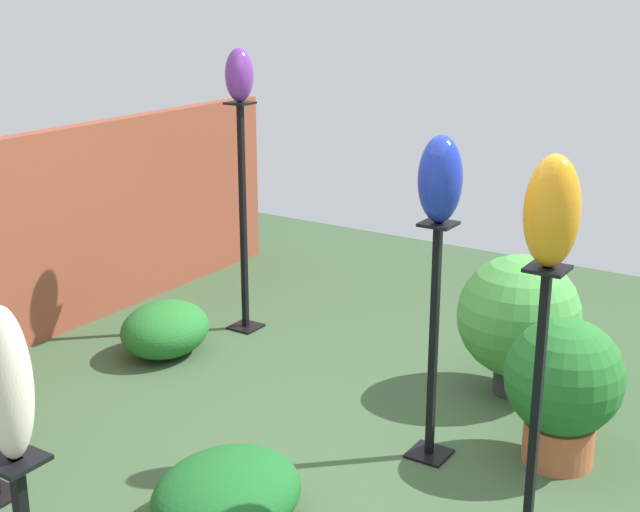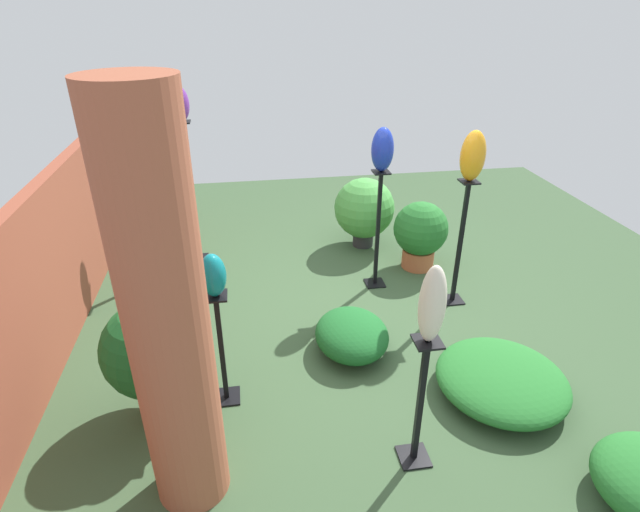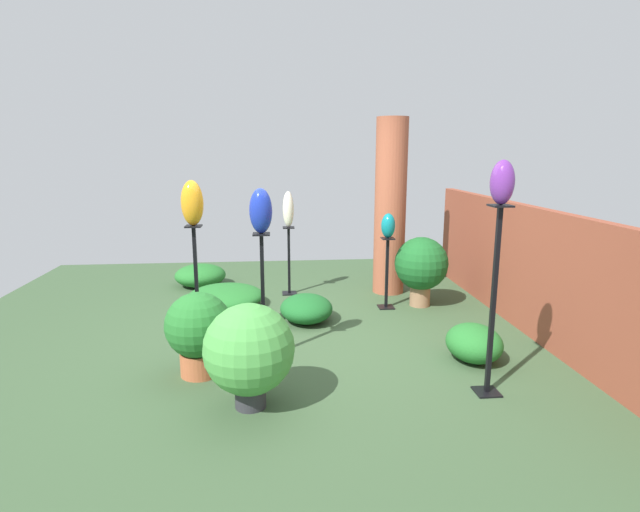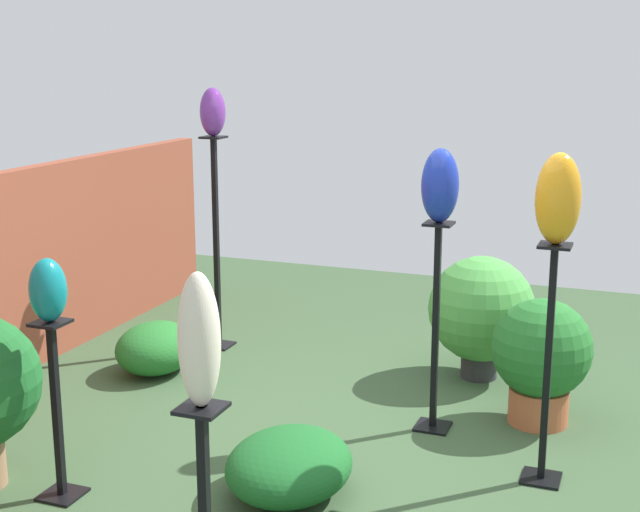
# 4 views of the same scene
# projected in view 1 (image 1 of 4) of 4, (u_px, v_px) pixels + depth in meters

# --- Properties ---
(ground_plane) EXTENTS (8.00, 8.00, 0.00)m
(ground_plane) POSITION_uv_depth(u_px,v_px,m) (334.00, 473.00, 4.43)
(ground_plane) COLOR #385133
(pedestal_violet) EXTENTS (0.20, 0.20, 1.59)m
(pedestal_violet) POSITION_uv_depth(u_px,v_px,m) (243.00, 227.00, 6.08)
(pedestal_violet) COLOR black
(pedestal_violet) RESTS_ON ground
(pedestal_amber) EXTENTS (0.20, 0.20, 1.26)m
(pedestal_amber) POSITION_uv_depth(u_px,v_px,m) (535.00, 422.00, 3.72)
(pedestal_amber) COLOR black
(pedestal_amber) RESTS_ON ground
(pedestal_cobalt) EXTENTS (0.20, 0.20, 1.25)m
(pedestal_cobalt) POSITION_uv_depth(u_px,v_px,m) (433.00, 353.00, 4.43)
(pedestal_cobalt) COLOR black
(pedestal_cobalt) RESTS_ON ground
(art_vase_violet) EXTENTS (0.19, 0.18, 0.35)m
(art_vase_violet) POSITION_uv_depth(u_px,v_px,m) (239.00, 75.00, 5.78)
(art_vase_violet) COLOR #6B2D8C
(art_vase_violet) RESTS_ON pedestal_violet
(art_vase_ivory) EXTENTS (0.15, 0.15, 0.49)m
(art_vase_ivory) POSITION_uv_depth(u_px,v_px,m) (8.00, 384.00, 2.62)
(art_vase_ivory) COLOR beige
(art_vase_ivory) RESTS_ON pedestal_ivory
(art_vase_amber) EXTENTS (0.20, 0.22, 0.45)m
(art_vase_amber) POSITION_uv_depth(u_px,v_px,m) (552.00, 211.00, 3.45)
(art_vase_amber) COLOR orange
(art_vase_amber) RESTS_ON pedestal_amber
(art_vase_cobalt) EXTENTS (0.21, 0.21, 0.42)m
(art_vase_cobalt) POSITION_uv_depth(u_px,v_px,m) (440.00, 179.00, 4.17)
(art_vase_cobalt) COLOR #192D9E
(art_vase_cobalt) RESTS_ON pedestal_cobalt
(potted_plant_front_right) EXTENTS (0.72, 0.72, 0.85)m
(potted_plant_front_right) POSITION_uv_depth(u_px,v_px,m) (519.00, 318.00, 5.17)
(potted_plant_front_right) COLOR #2D2D33
(potted_plant_front_right) RESTS_ON ground
(potted_plant_mid_right) EXTENTS (0.60, 0.60, 0.77)m
(potted_plant_mid_right) POSITION_uv_depth(u_px,v_px,m) (563.00, 384.00, 4.42)
(potted_plant_mid_right) COLOR #B25B38
(potted_plant_mid_right) RESTS_ON ground
(foliage_bed_west) EXTENTS (0.62, 0.53, 0.35)m
(foliage_bed_west) POSITION_uv_depth(u_px,v_px,m) (165.00, 329.00, 5.79)
(foliage_bed_west) COLOR #236B28
(foliage_bed_west) RESTS_ON ground
(foliage_bed_center) EXTENTS (0.74, 0.63, 0.32)m
(foliage_bed_center) POSITION_uv_depth(u_px,v_px,m) (227.00, 494.00, 3.97)
(foliage_bed_center) COLOR #195923
(foliage_bed_center) RESTS_ON ground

